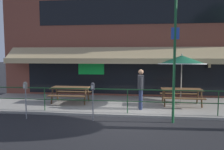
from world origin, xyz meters
name	(u,v)px	position (x,y,z in m)	size (l,w,h in m)	color
ground_plane	(127,118)	(0.00, 0.00, 0.00)	(120.00, 120.00, 0.00)	#232326
patio_deck	(129,105)	(0.00, 2.00, 0.05)	(15.00, 4.00, 0.10)	#9E998E
restaurant_building	(131,37)	(0.00, 4.22, 3.41)	(15.00, 1.60, 6.87)	brown
patio_railing	(128,96)	(0.00, 0.30, 0.80)	(13.84, 0.04, 0.97)	#194723
picnic_table_left	(70,90)	(-2.83, 1.86, 0.71)	(1.80, 1.42, 0.76)	brown
picnic_table_centre	(182,92)	(2.40, 1.89, 0.71)	(1.80, 1.42, 0.76)	brown
patio_umbrella_centre	(182,60)	(2.40, 2.05, 2.18)	(2.14, 2.14, 2.38)	#B7B2A8
pedestrian_walking	(141,87)	(0.53, 1.01, 1.06)	(0.27, 0.62, 1.71)	navy
parking_meter_near	(25,89)	(-3.79, -0.61, 1.15)	(0.15, 0.16, 1.42)	gray
parking_meter_far	(93,90)	(-1.23, -0.55, 1.15)	(0.15, 0.16, 1.42)	gray
street_sign_pole	(174,60)	(1.66, -0.45, 2.25)	(0.28, 0.09, 4.38)	#1E6033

